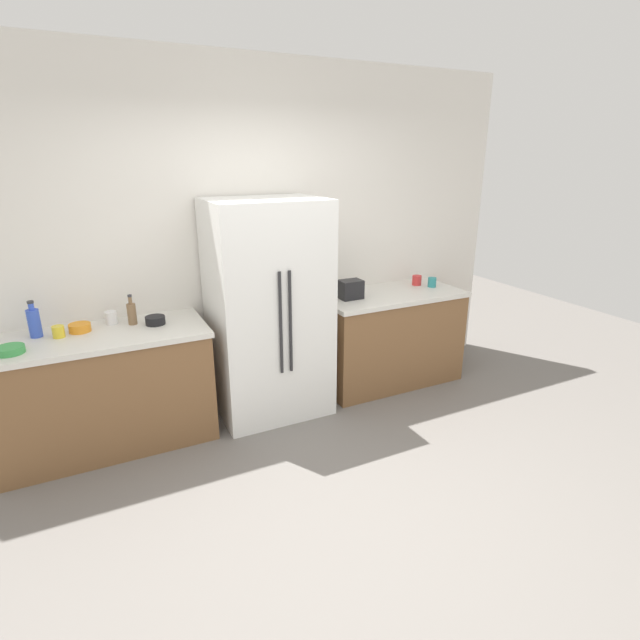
# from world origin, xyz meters

# --- Properties ---
(ground_plane) EXTENTS (10.36, 10.36, 0.00)m
(ground_plane) POSITION_xyz_m (0.00, 0.00, 0.00)
(ground_plane) COLOR slate
(kitchen_back_panel) EXTENTS (5.18, 0.10, 2.85)m
(kitchen_back_panel) POSITION_xyz_m (0.00, 1.86, 1.43)
(kitchen_back_panel) COLOR silver
(kitchen_back_panel) RESTS_ON ground_plane
(counter_left) EXTENTS (1.51, 0.69, 0.88)m
(counter_left) POSITION_xyz_m (-1.25, 1.47, 0.44)
(counter_left) COLOR brown
(counter_left) RESTS_ON ground_plane
(counter_right) EXTENTS (1.36, 0.69, 0.88)m
(counter_right) POSITION_xyz_m (1.25, 1.47, 0.44)
(counter_right) COLOR brown
(counter_right) RESTS_ON ground_plane
(refrigerator) EXTENTS (0.91, 0.73, 1.78)m
(refrigerator) POSITION_xyz_m (0.04, 1.44, 0.89)
(refrigerator) COLOR white
(refrigerator) RESTS_ON ground_plane
(toaster) EXTENTS (0.20, 0.15, 0.17)m
(toaster) POSITION_xyz_m (0.83, 1.46, 0.97)
(toaster) COLOR black
(toaster) RESTS_ON counter_right
(bottle_a) EXTENTS (0.06, 0.06, 0.23)m
(bottle_a) POSITION_xyz_m (-0.99, 1.58, 0.97)
(bottle_a) COLOR brown
(bottle_a) RESTS_ON counter_left
(bottle_b) EXTENTS (0.08, 0.08, 0.26)m
(bottle_b) POSITION_xyz_m (-1.63, 1.60, 0.99)
(bottle_b) COLOR blue
(bottle_b) RESTS_ON counter_left
(cup_a) EXTENTS (0.08, 0.08, 0.09)m
(cup_a) POSITION_xyz_m (1.73, 1.46, 0.93)
(cup_a) COLOR teal
(cup_a) RESTS_ON counter_right
(cup_b) EXTENTS (0.08, 0.08, 0.08)m
(cup_b) POSITION_xyz_m (-1.49, 1.51, 0.93)
(cup_b) COLOR yellow
(cup_b) RESTS_ON counter_left
(cup_c) EXTENTS (0.09, 0.09, 0.09)m
(cup_c) POSITION_xyz_m (1.65, 1.59, 0.93)
(cup_c) COLOR red
(cup_c) RESTS_ON counter_right
(cup_d) EXTENTS (0.09, 0.09, 0.10)m
(cup_d) POSITION_xyz_m (-1.14, 1.66, 0.93)
(cup_d) COLOR white
(cup_d) RESTS_ON counter_left
(bowl_a) EXTENTS (0.14, 0.14, 0.06)m
(bowl_a) POSITION_xyz_m (-0.84, 1.50, 0.91)
(bowl_a) COLOR black
(bowl_a) RESTS_ON counter_left
(bowl_b) EXTENTS (0.18, 0.18, 0.05)m
(bowl_b) POSITION_xyz_m (-1.77, 1.33, 0.91)
(bowl_b) COLOR green
(bowl_b) RESTS_ON counter_left
(bowl_c) EXTENTS (0.15, 0.15, 0.06)m
(bowl_c) POSITION_xyz_m (-1.36, 1.58, 0.91)
(bowl_c) COLOR orange
(bowl_c) RESTS_ON counter_left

